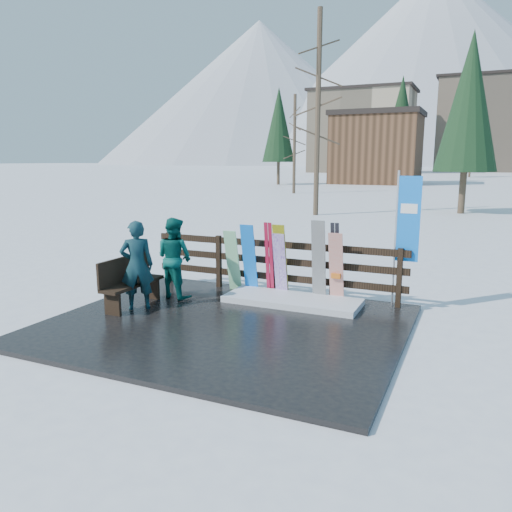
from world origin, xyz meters
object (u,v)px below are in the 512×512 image
at_px(bench, 130,280).
at_px(snowboard_5, 336,268).
at_px(snowboard_4, 319,261).
at_px(snowboard_1, 233,261).
at_px(person_back, 174,258).
at_px(snowboard_2, 281,261).
at_px(snowboard_0, 249,259).
at_px(snowboard_3, 280,265).
at_px(person_front, 137,265).
at_px(rental_flag, 405,224).

relative_size(bench, snowboard_5, 1.04).
distance_m(bench, snowboard_4, 3.71).
bearing_deg(snowboard_5, bench, -152.94).
height_order(snowboard_1, person_back, person_back).
height_order(bench, snowboard_2, snowboard_2).
height_order(snowboard_0, snowboard_3, snowboard_0).
bearing_deg(person_back, snowboard_3, -143.64).
bearing_deg(bench, snowboard_4, 29.60).
xyz_separation_m(bench, snowboard_2, (2.40, 1.83, 0.24)).
bearing_deg(person_front, snowboard_4, 174.58).
bearing_deg(person_front, snowboard_0, -165.27).
relative_size(snowboard_0, rental_flag, 0.58).
bearing_deg(person_back, snowboard_1, -122.10).
bearing_deg(snowboard_3, snowboard_2, 0.00).
bearing_deg(rental_flag, snowboard_2, -173.57).
relative_size(bench, rental_flag, 0.58).
bearing_deg(snowboard_5, person_back, -163.64).
relative_size(snowboard_4, person_front, 0.98).
bearing_deg(snowboard_5, person_front, -150.04).
distance_m(snowboard_3, person_back, 2.17).
bearing_deg(snowboard_4, rental_flag, 9.66).
bearing_deg(snowboard_2, snowboard_5, 0.00).
bearing_deg(snowboard_0, bench, -132.91).
bearing_deg(person_front, snowboard_5, 171.66).
distance_m(snowboard_0, person_back, 1.56).
relative_size(snowboard_2, snowboard_3, 1.14).
distance_m(snowboard_3, snowboard_5, 1.18).
distance_m(snowboard_4, person_back, 2.92).
bearing_deg(rental_flag, snowboard_0, -175.03).
relative_size(snowboard_1, snowboard_3, 1.00).
distance_m(snowboard_0, snowboard_1, 0.40).
xyz_separation_m(snowboard_1, snowboard_5, (2.27, 0.00, 0.04)).
xyz_separation_m(bench, rental_flag, (4.80, 2.10, 1.09)).
height_order(snowboard_1, snowboard_2, snowboard_2).
bearing_deg(snowboard_2, rental_flag, 6.43).
relative_size(snowboard_3, snowboard_5, 0.94).
relative_size(snowboard_2, rental_flag, 0.60).
bearing_deg(person_back, person_front, 90.85).
bearing_deg(snowboard_3, rental_flag, 6.41).
distance_m(snowboard_0, snowboard_4, 1.52).
distance_m(snowboard_1, snowboard_4, 1.92).
bearing_deg(bench, snowboard_0, 47.09).
xyz_separation_m(rental_flag, person_front, (-4.54, -2.18, -0.76)).
height_order(snowboard_2, snowboard_3, snowboard_2).
bearing_deg(snowboard_0, snowboard_2, 0.00).
distance_m(bench, snowboard_0, 2.50).
xyz_separation_m(bench, snowboard_3, (2.39, 1.83, 0.15)).
relative_size(snowboard_4, rental_flag, 0.63).
bearing_deg(snowboard_2, bench, -142.80).
relative_size(snowboard_4, person_back, 1.00).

